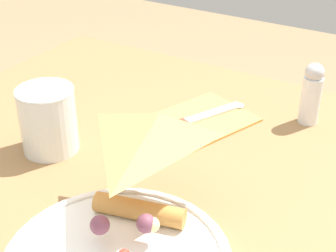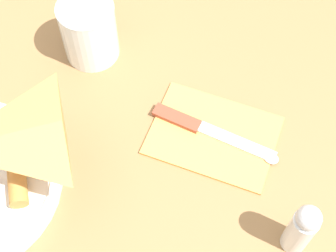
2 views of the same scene
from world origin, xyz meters
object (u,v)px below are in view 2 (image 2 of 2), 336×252
(napkin_folded, at_px, (213,135))
(salt_shaker, at_px, (302,229))
(milk_glass, at_px, (89,31))
(dining_table, at_px, (33,177))
(butter_knife, at_px, (208,131))

(napkin_folded, height_order, salt_shaker, salt_shaker)
(milk_glass, bearing_deg, dining_table, -121.49)
(dining_table, distance_m, napkin_folded, 0.30)
(dining_table, xyz_separation_m, napkin_folded, (0.28, 0.01, 0.12))
(milk_glass, height_order, salt_shaker, salt_shaker)
(napkin_folded, bearing_deg, salt_shaker, -58.05)
(dining_table, relative_size, butter_knife, 5.65)
(napkin_folded, bearing_deg, butter_knife, 154.27)
(butter_knife, relative_size, salt_shaker, 1.73)
(dining_table, relative_size, napkin_folded, 4.86)
(salt_shaker, bearing_deg, napkin_folded, 121.95)
(butter_knife, xyz_separation_m, salt_shaker, (0.10, -0.15, 0.04))
(dining_table, height_order, napkin_folded, napkin_folded)
(napkin_folded, bearing_deg, dining_table, -177.54)
(dining_table, relative_size, milk_glass, 10.24)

